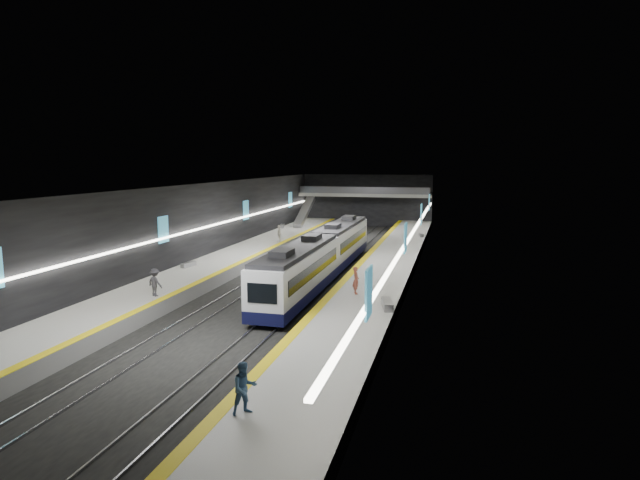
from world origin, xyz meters
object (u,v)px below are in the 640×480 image
(bench_left_near, at_px, (188,265))
(bench_left_far, at_px, (282,226))
(passenger_left_b, at_px, (155,283))
(train, at_px, (323,254))
(passenger_left_a, at_px, (279,234))
(passenger_right_a, at_px, (356,281))
(bench_right_far, at_px, (421,235))
(escalator, at_px, (304,212))
(passenger_right_b, at_px, (245,389))
(bench_right_near, at_px, (387,304))

(bench_left_near, xyz_separation_m, bench_left_far, (-0.64, 27.89, 0.03))
(bench_left_near, bearing_deg, passenger_left_b, -63.77)
(train, bearing_deg, passenger_left_a, 123.13)
(passenger_right_a, bearing_deg, bench_right_far, -26.27)
(escalator, xyz_separation_m, passenger_left_b, (1.38, -41.71, -0.95))
(passenger_right_a, distance_m, passenger_left_b, 13.66)
(passenger_right_a, bearing_deg, passenger_left_a, 9.56)
(bench_left_far, height_order, passenger_left_a, passenger_left_a)
(escalator, xyz_separation_m, passenger_right_b, (13.76, -56.15, -0.93))
(passenger_left_a, bearing_deg, passenger_right_a, 14.87)
(bench_right_near, distance_m, passenger_right_b, 15.67)
(bench_left_near, distance_m, passenger_left_a, 15.67)
(bench_left_near, height_order, passenger_right_a, passenger_right_a)
(passenger_right_a, bearing_deg, bench_right_near, -161.75)
(bench_left_far, height_order, passenger_right_b, passenger_right_b)
(bench_left_far, distance_m, bench_right_near, 41.41)
(bench_left_near, relative_size, passenger_left_b, 0.85)
(bench_right_far, distance_m, passenger_right_b, 48.30)
(bench_left_near, relative_size, bench_right_near, 0.78)
(bench_right_far, relative_size, passenger_left_a, 0.82)
(bench_right_near, distance_m, passenger_left_b, 15.66)
(bench_left_far, distance_m, bench_right_far, 19.40)
(escalator, bearing_deg, bench_right_near, -67.40)
(bench_right_far, distance_m, passenger_left_b, 37.20)
(escalator, xyz_separation_m, bench_left_far, (-2.00, -4.05, -1.67))
(bench_right_near, relative_size, passenger_left_b, 1.09)
(train, relative_size, bench_left_near, 18.60)
(bench_right_far, bearing_deg, train, -119.33)
(bench_left_far, distance_m, passenger_left_b, 37.82)
(passenger_right_a, xyz_separation_m, passenger_left_b, (-13.07, -3.96, -0.00))
(escalator, relative_size, bench_right_near, 3.87)
(train, bearing_deg, bench_right_near, -58.95)
(passenger_right_a, bearing_deg, bench_left_near, 48.45)
(escalator, distance_m, passenger_left_b, 41.74)
(bench_left_near, bearing_deg, passenger_right_b, -47.44)
(train, distance_m, passenger_left_b, 15.19)
(passenger_left_a, bearing_deg, bench_right_far, 103.53)
(bench_left_far, relative_size, bench_right_near, 0.90)
(bench_left_far, distance_m, passenger_right_b, 54.44)
(passenger_left_a, height_order, passenger_left_b, passenger_left_a)
(passenger_right_b, relative_size, passenger_left_a, 1.00)
(train, height_order, passenger_left_b, train)
(passenger_right_a, xyz_separation_m, passenger_right_b, (-0.69, -18.40, 0.02))
(passenger_left_a, relative_size, passenger_left_b, 1.03)
(bench_right_far, relative_size, passenger_right_b, 0.82)
(bench_left_far, relative_size, passenger_right_a, 0.98)
(passenger_right_a, bearing_deg, passenger_right_b, 156.49)
(train, height_order, bench_right_near, train)
(train, bearing_deg, escalator, 108.90)
(train, xyz_separation_m, passenger_left_a, (-8.22, 12.60, -0.22))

